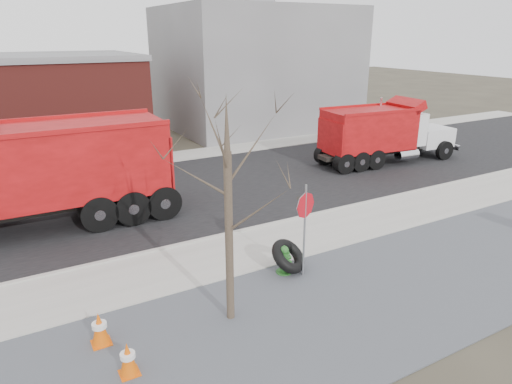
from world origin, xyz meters
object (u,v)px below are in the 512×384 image
dump_truck_red_a (384,132)px  dump_truck_red_b (41,171)px  fire_hydrant (284,261)px  truck_tire (288,256)px  stop_sign (305,215)px

dump_truck_red_a → dump_truck_red_b: dump_truck_red_b is taller
fire_hydrant → dump_truck_red_b: size_ratio=0.09×
truck_tire → fire_hydrant: bearing=-167.1°
fire_hydrant → dump_truck_red_b: bearing=118.1°
fire_hydrant → dump_truck_red_b: dump_truck_red_b is taller
fire_hydrant → dump_truck_red_a: size_ratio=0.11×
stop_sign → dump_truck_red_b: size_ratio=0.28×
dump_truck_red_a → truck_tire: bearing=-140.5°
dump_truck_red_b → fire_hydrant: bearing=129.5°
fire_hydrant → truck_tire: 0.18m
stop_sign → dump_truck_red_a: dump_truck_red_a is taller
truck_tire → dump_truck_red_a: 12.71m
stop_sign → truck_tire: bearing=124.9°
dump_truck_red_a → dump_truck_red_b: 15.87m
fire_hydrant → dump_truck_red_a: bearing=24.0°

